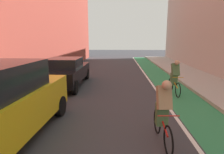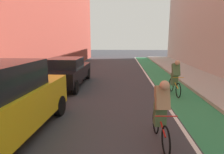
% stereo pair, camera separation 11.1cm
% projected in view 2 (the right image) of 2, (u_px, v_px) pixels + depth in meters
% --- Properties ---
extents(ground_plane, '(75.97, 75.97, 0.00)m').
position_uv_depth(ground_plane, '(114.00, 102.00, 7.77)').
color(ground_plane, '#38383D').
extents(bike_lane_paint, '(1.60, 34.53, 0.00)m').
position_uv_depth(bike_lane_paint, '(175.00, 90.00, 9.57)').
color(bike_lane_paint, '#2D8451').
rests_on(bike_lane_paint, ground).
extents(lane_divider_stripe, '(0.12, 34.53, 0.00)m').
position_uv_depth(lane_divider_stripe, '(157.00, 90.00, 9.62)').
color(lane_divider_stripe, white).
rests_on(lane_divider_stripe, ground).
extents(sidewalk_right, '(2.73, 34.53, 0.14)m').
position_uv_depth(sidewalk_right, '(220.00, 90.00, 9.44)').
color(sidewalk_right, '#A8A59E').
rests_on(sidewalk_right, ground).
extents(parked_sedan_black, '(1.93, 4.53, 1.53)m').
position_uv_depth(parked_sedan_black, '(67.00, 71.00, 10.46)').
color(parked_sedan_black, black).
rests_on(parked_sedan_black, ground).
extents(cyclist_mid, '(0.48, 1.73, 1.62)m').
position_uv_depth(cyclist_mid, '(161.00, 112.00, 4.58)').
color(cyclist_mid, black).
rests_on(cyclist_mid, ground).
extents(cyclist_trailing, '(0.48, 1.71, 1.61)m').
position_uv_depth(cyclist_trailing, '(175.00, 76.00, 8.74)').
color(cyclist_trailing, black).
rests_on(cyclist_trailing, ground).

